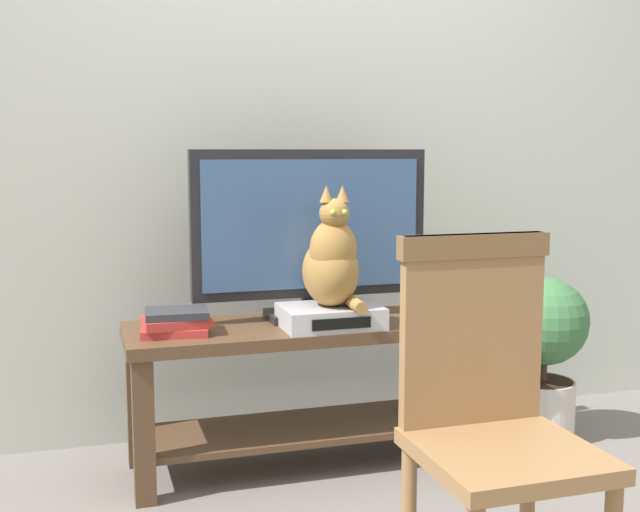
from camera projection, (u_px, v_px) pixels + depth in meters
back_wall at (299, 95)px, 3.30m from camera, size 7.00×0.12×2.80m
tv_stand at (316, 366)px, 2.96m from camera, size 1.39×0.44×0.54m
tv at (311, 230)px, 2.96m from camera, size 0.90×0.20×0.63m
media_box at (331, 316)px, 2.85m from camera, size 0.35×0.26×0.08m
cat at (332, 261)px, 2.81m from camera, size 0.20×0.31×0.43m
wooden_chair at (490, 405)px, 1.95m from camera, size 0.41×0.41×0.97m
book_stack at (176, 322)px, 2.74m from camera, size 0.25×0.19×0.09m
potted_plant at (543, 348)px, 3.20m from camera, size 0.35×0.35×0.67m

